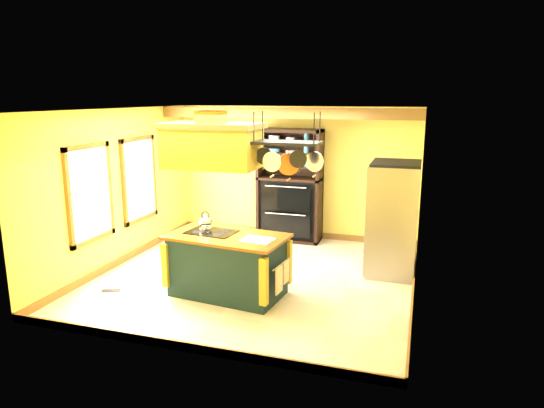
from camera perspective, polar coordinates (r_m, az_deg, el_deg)
The scene contains 15 objects.
floor at distance 8.04m, azimuth -1.95°, elevation -8.55°, with size 5.00×5.00×0.00m, color beige.
ceiling at distance 7.50m, azimuth -2.10°, elevation 11.05°, with size 5.00×5.00×0.00m, color white.
wall_back at distance 10.01m, azimuth 2.74°, elevation 3.68°, with size 5.00×0.02×2.70m, color #D9BC4F.
wall_front at distance 5.44m, azimuth -10.82°, elevation -4.24°, with size 5.00×0.02×2.70m, color #D9BC4F.
wall_left at distance 8.80m, azimuth -17.58°, elevation 1.85°, with size 0.02×5.00×2.70m, color #D9BC4F.
wall_right at distance 7.24m, azimuth 16.99°, elevation -0.34°, with size 0.02×5.00×2.70m, color #D9BC4F.
ceiling_beam at distance 9.13m, azimuth 1.52°, elevation 10.64°, with size 5.00×0.15×0.20m, color olive.
window_near at distance 8.14m, azimuth -20.59°, elevation 1.15°, with size 0.06×1.06×1.56m.
window_far at distance 9.26m, azimuth -15.31°, elevation 2.82°, with size 0.06×1.06×1.56m.
kitchen_island at distance 7.24m, azimuth -5.26°, elevation -7.09°, with size 1.82×1.15×1.11m.
range_hood at distance 6.93m, azimuth -7.08°, elevation 7.02°, with size 1.39×0.79×0.80m.
pot_rack at distance 6.57m, azimuth 1.83°, elevation 6.30°, with size 0.98×0.45×0.87m.
refrigerator at distance 8.21m, azimuth 13.98°, elevation -1.95°, with size 0.79×0.94×1.83m.
hutch at distance 9.87m, azimuth 2.15°, elevation 0.78°, with size 1.28×0.58×2.27m.
floor_register at distance 7.89m, azimuth -18.41°, elevation -9.62°, with size 0.28×0.12×0.01m, color black.
Camera 1 is at (2.50, -7.07, 2.91)m, focal length 32.00 mm.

